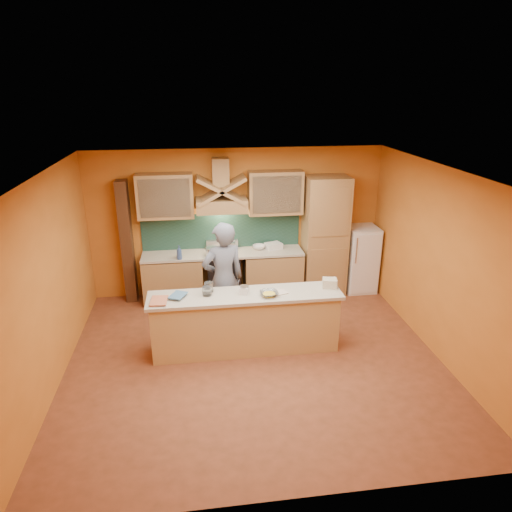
{
  "coord_description": "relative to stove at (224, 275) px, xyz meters",
  "views": [
    {
      "loc": [
        -0.78,
        -5.81,
        3.88
      ],
      "look_at": [
        0.14,
        0.9,
        1.31
      ],
      "focal_mm": 32.0,
      "sensor_mm": 36.0,
      "label": 1
    }
  ],
  "objects": [
    {
      "name": "hood_chimney",
      "position": [
        0.0,
        0.15,
        1.95
      ],
      "size": [
        0.3,
        0.3,
        0.5
      ],
      "primitive_type": "cube",
      "color": "#A97F4D",
      "rests_on": "wall_back"
    },
    {
      "name": "jar_large",
      "position": [
        -0.33,
        -1.74,
        0.57
      ],
      "size": [
        0.14,
        0.14,
        0.15
      ],
      "primitive_type": "cylinder",
      "rotation": [
        0.0,
        0.0,
        -0.01
      ],
      "color": "silver",
      "rests_on": "island_top"
    },
    {
      "name": "ceiling",
      "position": [
        0.3,
        -2.2,
        2.35
      ],
      "size": [
        5.5,
        5.0,
        0.01
      ],
      "primitive_type": "cube",
      "color": "white",
      "rests_on": "wall_back"
    },
    {
      "name": "floor",
      "position": [
        0.3,
        -2.2,
        -0.45
      ],
      "size": [
        5.5,
        5.0,
        0.01
      ],
      "primitive_type": "cube",
      "color": "brown",
      "rests_on": "ground"
    },
    {
      "name": "cloth",
      "position": [
        0.72,
        -1.93,
        0.5
      ],
      "size": [
        0.26,
        0.23,
        0.01
      ],
      "primitive_type": "cube",
      "rotation": [
        0.0,
        0.0,
        0.32
      ],
      "color": "beige",
      "rests_on": "island_top"
    },
    {
      "name": "trim_column_left",
      "position": [
        -1.75,
        0.15,
        0.7
      ],
      "size": [
        0.2,
        0.3,
        2.3
      ],
      "primitive_type": "cube",
      "color": "#472816",
      "rests_on": "floor"
    },
    {
      "name": "range_hood",
      "position": [
        0.0,
        0.05,
        1.37
      ],
      "size": [
        0.92,
        0.5,
        0.24
      ],
      "primitive_type": "cube",
      "color": "#A97F4D",
      "rests_on": "wall_back"
    },
    {
      "name": "pot_small",
      "position": [
        0.14,
        0.12,
        0.53
      ],
      "size": [
        0.23,
        0.23,
        0.15
      ],
      "primitive_type": "cylinder",
      "rotation": [
        0.0,
        0.0,
        -0.16
      ],
      "color": "#B6B6BD",
      "rests_on": "stove"
    },
    {
      "name": "dish_rack",
      "position": [
        0.97,
        0.09,
        0.52
      ],
      "size": [
        0.36,
        0.32,
        0.11
      ],
      "primitive_type": "cube",
      "rotation": [
        0.0,
        0.0,
        0.34
      ],
      "color": "silver",
      "rests_on": "counter_top"
    },
    {
      "name": "bowl_back",
      "position": [
        0.69,
        0.1,
        0.51
      ],
      "size": [
        0.31,
        0.31,
        0.08
      ],
      "primitive_type": "imported",
      "rotation": [
        0.0,
        0.0,
        0.33
      ],
      "color": "silver",
      "rests_on": "counter_top"
    },
    {
      "name": "kitchen_scale",
      "position": [
        0.19,
        -1.88,
        0.55
      ],
      "size": [
        0.17,
        0.17,
        0.11
      ],
      "primitive_type": "cube",
      "rotation": [
        0.0,
        0.0,
        -0.33
      ],
      "color": "white",
      "rests_on": "island_top"
    },
    {
      "name": "book_lower",
      "position": [
        -1.18,
        -1.98,
        0.51
      ],
      "size": [
        0.27,
        0.34,
        0.03
      ],
      "primitive_type": "imported",
      "rotation": [
        0.0,
        0.0,
        -0.08
      ],
      "color": "#C36845",
      "rests_on": "island_top"
    },
    {
      "name": "upper_cabinet_left",
      "position": [
        -1.0,
        0.12,
        1.55
      ],
      "size": [
        1.0,
        0.35,
        0.8
      ],
      "primitive_type": "cube",
      "color": "#A97F4D",
      "rests_on": "wall_back"
    },
    {
      "name": "upper_cabinet_right",
      "position": [
        1.0,
        0.12,
        1.55
      ],
      "size": [
        1.0,
        0.35,
        0.8
      ],
      "primitive_type": "cube",
      "color": "#A97F4D",
      "rests_on": "wall_back"
    },
    {
      "name": "counter_top",
      "position": [
        -0.0,
        0.0,
        0.45
      ],
      "size": [
        3.0,
        0.62,
        0.04
      ],
      "primitive_type": "cube",
      "color": "#B9B09D",
      "rests_on": "base_cabinet_left"
    },
    {
      "name": "base_cabinet_right",
      "position": [
        0.95,
        0.0,
        -0.02
      ],
      "size": [
        1.1,
        0.6,
        0.86
      ],
      "primitive_type": "cube",
      "color": "#A97F4D",
      "rests_on": "floor"
    },
    {
      "name": "book_upper",
      "position": [
        -0.88,
        -1.83,
        0.53
      ],
      "size": [
        0.31,
        0.34,
        0.02
      ],
      "primitive_type": "imported",
      "rotation": [
        0.0,
        0.0,
        -0.46
      ],
      "color": "teal",
      "rests_on": "island_top"
    },
    {
      "name": "wall_back",
      "position": [
        0.3,
        0.3,
        0.95
      ],
      "size": [
        5.5,
        0.02,
        2.8
      ],
      "primitive_type": "cube",
      "color": "orange",
      "rests_on": "floor"
    },
    {
      "name": "backsplash",
      "position": [
        -0.0,
        0.28,
        0.8
      ],
      "size": [
        3.0,
        0.03,
        0.7
      ],
      "primitive_type": "cube",
      "color": "#1A3930",
      "rests_on": "wall_back"
    },
    {
      "name": "mixing_bowl",
      "position": [
        0.54,
        -2.0,
        0.53
      ],
      "size": [
        0.3,
        0.3,
        0.06
      ],
      "primitive_type": "imported",
      "rotation": [
        0.0,
        0.0,
        0.13
      ],
      "color": "silver",
      "rests_on": "island_top"
    },
    {
      "name": "jar_small",
      "position": [
        -0.36,
        -1.87,
        0.56
      ],
      "size": [
        0.17,
        0.17,
        0.14
      ],
      "primitive_type": "cylinder",
      "rotation": [
        0.0,
        0.0,
        -0.35
      ],
      "color": "white",
      "rests_on": "island_top"
    },
    {
      "name": "grocery_bag_a",
      "position": [
        1.51,
        -1.83,
        0.56
      ],
      "size": [
        0.25,
        0.21,
        0.14
      ],
      "primitive_type": "cube",
      "rotation": [
        0.0,
        0.0,
        -0.23
      ],
      "color": "beige",
      "rests_on": "island_top"
    },
    {
      "name": "wall_front",
      "position": [
        0.3,
        -4.7,
        0.95
      ],
      "size": [
        5.5,
        0.02,
        2.8
      ],
      "primitive_type": "cube",
      "color": "orange",
      "rests_on": "floor"
    },
    {
      "name": "wall_left",
      "position": [
        -2.45,
        -2.2,
        0.95
      ],
      "size": [
        0.02,
        5.0,
        2.8
      ],
      "primitive_type": "cube",
      "color": "orange",
      "rests_on": "floor"
    },
    {
      "name": "stove",
      "position": [
        0.0,
        0.0,
        0.0
      ],
      "size": [
        0.6,
        0.58,
        0.9
      ],
      "primitive_type": "cube",
      "color": "black",
      "rests_on": "floor"
    },
    {
      "name": "person",
      "position": [
        -0.09,
        -1.36,
        0.5
      ],
      "size": [
        0.79,
        0.63,
        1.91
      ],
      "primitive_type": "imported",
      "rotation": [
        0.0,
        0.0,
        3.42
      ],
      "color": "slate",
      "rests_on": "floor"
    },
    {
      "name": "wall_right",
      "position": [
        3.05,
        -2.2,
        0.95
      ],
      "size": [
        0.02,
        5.0,
        2.8
      ],
      "primitive_type": "cube",
      "color": "orange",
      "rests_on": "floor"
    },
    {
      "name": "fridge",
      "position": [
        2.7,
        0.0,
        0.2
      ],
      "size": [
        0.58,
        0.6,
        1.3
      ],
      "primitive_type": "cube",
      "color": "white",
      "rests_on": "floor"
    },
    {
      "name": "pantry_column",
      "position": [
        1.95,
        0.0,
        0.7
      ],
      "size": [
        0.8,
        0.6,
        2.3
      ],
      "primitive_type": "cube",
      "color": "#A97F4D",
      "rests_on": "floor"
    },
    {
      "name": "soap_bottle_b",
      "position": [
        -0.8,
        -0.25,
        0.6
      ],
      "size": [
        0.14,
        0.14,
        0.26
      ],
      "primitive_type": "imported",
      "rotation": [
        0.0,
        0.0,
        0.5
      ],
      "color": "#334F8D",
      "rests_on": "counter_top"
    },
    {
      "name": "base_cabinet_left",
      "position": [
        -0.95,
        0.0,
        -0.02
      ],
      "size": [
        1.1,
        0.6,
        0.86
      ],
      "primitive_type": "cube",
      "color": "#A97F4D",
      "rests_on": "floor"
    },
    {
      "name": "grocery_bag_b",
      "position": [
        1.53,
        -1.8,
        0.56
      ],
      "size": [
        0.21,
        0.17,
        0.12
      ],
      "primitive_type": "cube",
      "rotation": [
        0.0,
        0.0,
        -0.07
      ],
      "color": "beige",
      "rests_on": "island_top"
    },
    {
      "name": "island_body",
      "position": [
        0.2,
        -1.9,
        -0.01
      ],
      "size": [
        2.8,
        0.55,
        0.88
      ],
      "primitive_type": "cube",
      "color": "tan",
      "rests_on": "floor"
    },
    {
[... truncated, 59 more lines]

